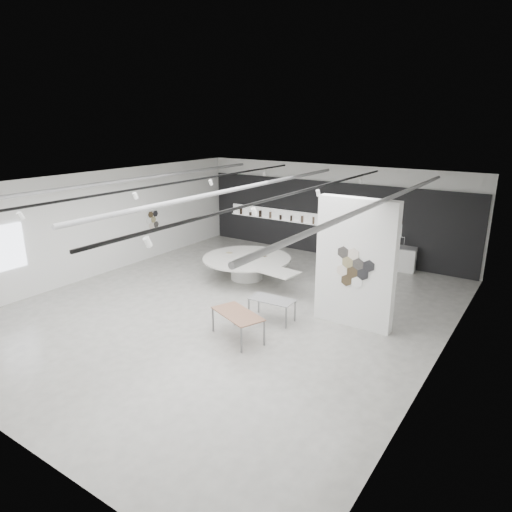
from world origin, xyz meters
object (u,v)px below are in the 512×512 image
Objects in this scene: partition_column at (355,264)px; sample_table_wood at (238,315)px; kitchen_counter at (394,258)px; sample_table_stone at (272,301)px; display_island at (248,265)px.

sample_table_wood is (-2.16, -2.50, -1.14)m from partition_column.
partition_column is 5.73m from kitchen_counter.
partition_column is 2.56m from sample_table_stone.
kitchen_counter reaches higher than sample_table_stone.
partition_column is 2.12× the size of sample_table_wood.
display_island is at bearing -141.89° from kitchen_counter.
partition_column reaches higher than sample_table_wood.
partition_column is 2.74× the size of sample_table_stone.
kitchen_counter is at bearing 96.10° from partition_column.
display_island reaches higher than sample_table_wood.
sample_table_stone is at bearing -36.43° from display_island.
sample_table_wood is at bearing -95.96° from sample_table_stone.
display_island is at bearing 162.37° from partition_column.
display_island reaches higher than sample_table_stone.
sample_table_wood is 1.46m from sample_table_stone.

